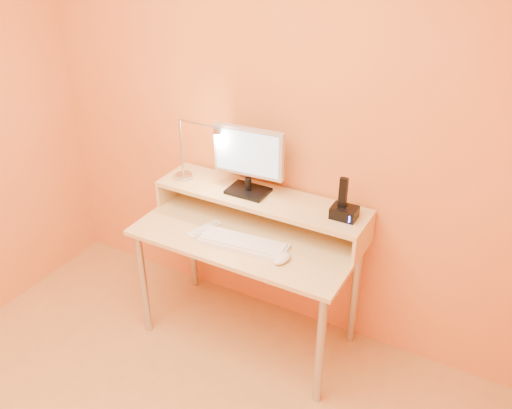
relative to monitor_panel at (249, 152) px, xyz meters
The scene contains 25 objects.
wall_back 0.22m from the monitor_panel, 64.10° to the left, with size 3.00×0.04×2.50m, color orange.
desk_leg_fl 0.99m from the monitor_panel, 139.04° to the right, with size 0.04×0.04×0.69m, color #B1B1BC.
desk_leg_fr 1.08m from the monitor_panel, 33.15° to the right, with size 0.04×0.04×0.69m, color #B1B1BC.
desk_leg_bl 0.91m from the monitor_panel, 169.21° to the left, with size 0.04×0.04×0.69m, color #B1B1BC.
desk_leg_br 1.00m from the monitor_panel, ahead, with size 0.04×0.04×0.69m, color #B1B1BC.
desk_lower 0.45m from the monitor_panel, 64.10° to the right, with size 1.20×0.60×0.03m, color #DDBE7D.
shelf_riser_left 0.61m from the monitor_panel, behind, with size 0.02×0.30×0.14m, color #DDBE7D.
shelf_riser_right 0.75m from the monitor_panel, ahead, with size 0.02×0.30×0.14m, color #DDBE7D.
desk_shelf 0.26m from the monitor_panel, ahead, with size 1.20×0.30×0.03m, color #DDBE7D.
monitor_foot 0.23m from the monitor_panel, 90.00° to the right, with size 0.22×0.16×0.02m, color black.
monitor_neck 0.19m from the monitor_panel, 90.00° to the right, with size 0.04×0.04×0.07m, color black.
monitor_panel is the anchor object (origin of this frame).
monitor_back 0.02m from the monitor_panel, 90.00° to the left, with size 0.35×0.01×0.23m, color black.
monitor_screen 0.02m from the monitor_panel, 90.00° to the right, with size 0.36×0.00×0.23m, color #99BDDF.
lamp_base 0.47m from the monitor_panel, behind, with size 0.10×0.10×0.03m, color #B1B1BC.
lamp_post 0.41m from the monitor_panel, behind, with size 0.01×0.01×0.33m, color #B1B1BC.
lamp_arm 0.31m from the monitor_panel, behind, with size 0.01×0.01×0.24m, color #B1B1BC.
lamp_head 0.20m from the monitor_panel, 166.52° to the right, with size 0.04×0.04×0.03m, color #B1B1BC.
lamp_bulb 0.19m from the monitor_panel, 166.52° to the right, with size 0.03×0.03×0.00m, color #FFEAC6.
phone_dock 0.59m from the monitor_panel, ahead, with size 0.13×0.10×0.06m, color black.
phone_handset 0.55m from the monitor_panel, ahead, with size 0.04×0.03×0.16m, color black.
phone_led 0.64m from the monitor_panel, ahead, with size 0.01×0.00×0.04m, color #2F39FF.
keyboard 0.48m from the monitor_panel, 66.61° to the right, with size 0.46×0.15×0.02m, color white.
mouse 0.60m from the monitor_panel, 40.16° to the right, with size 0.06×0.11×0.04m, color silver.
remote_control 0.48m from the monitor_panel, 119.34° to the right, with size 0.05×0.20×0.02m, color white.
Camera 1 is at (1.23, -0.96, 2.32)m, focal length 38.58 mm.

